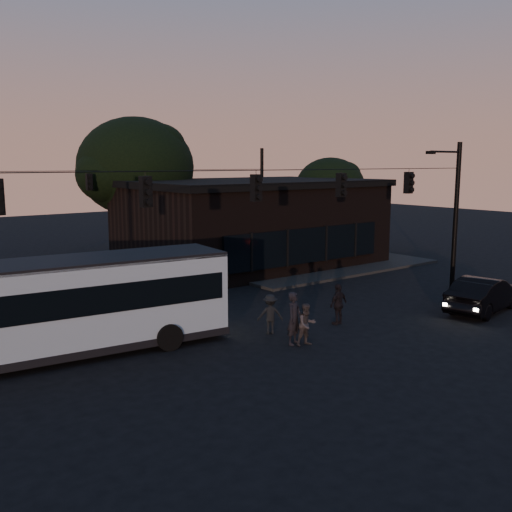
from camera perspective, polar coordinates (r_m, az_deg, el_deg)
ground at (r=19.30m, az=7.44°, el=-10.37°), size 120.00×120.00×0.00m
sidewalk_far_right at (r=37.14m, az=5.13°, el=-0.63°), size 14.00×10.00×0.15m
building at (r=36.34m, az=-0.40°, el=3.38°), size 15.40×10.41×5.40m
tree_behind at (r=38.64m, az=-11.94°, el=8.71°), size 7.60×7.60×9.43m
tree_right at (r=43.67m, az=7.42°, el=6.84°), size 5.20×5.20×6.86m
signal_rig_near at (r=21.27m, az=0.00°, el=3.85°), size 26.24×0.30×7.50m
signal_rig_far at (r=35.27m, az=-16.26°, el=5.27°), size 26.24×0.30×7.50m
bus at (r=20.12m, az=-19.43°, el=-4.52°), size 11.92×4.03×3.29m
car at (r=26.91m, az=21.80°, el=-3.58°), size 4.91×2.36×1.55m
pedestrian_a at (r=20.59m, az=3.83°, el=-6.23°), size 0.82×0.68×1.92m
pedestrian_b at (r=20.55m, az=5.09°, el=-6.84°), size 0.83×0.69×1.54m
pedestrian_c at (r=23.29m, az=8.24°, el=-4.77°), size 1.03×0.52×1.68m
pedestrian_d at (r=21.85m, az=1.43°, el=-5.82°), size 1.14×1.00×1.54m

